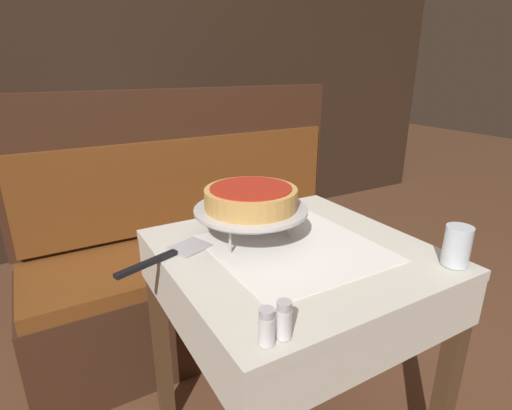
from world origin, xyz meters
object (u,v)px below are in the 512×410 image
at_px(booth_bench, 205,267).
at_px(deep_dish_pizza, 251,197).
at_px(salt_shaker, 267,327).
at_px(dining_table_front, 293,280).
at_px(pizza_pan_stand, 251,211).
at_px(condiment_caddy, 134,143).
at_px(pizza_server, 167,256).
at_px(pepper_shaker, 284,320).
at_px(dining_table_rear, 131,166).
at_px(water_glass_near, 457,246).

bearing_deg(booth_bench, deep_dish_pizza, -99.56).
bearing_deg(salt_shaker, dining_table_front, 47.64).
distance_m(dining_table_front, pizza_pan_stand, 0.24).
distance_m(dining_table_front, condiment_caddy, 1.67).
bearing_deg(condiment_caddy, salt_shaker, -96.94).
xyz_separation_m(dining_table_front, booth_bench, (0.03, 0.78, -0.33)).
bearing_deg(dining_table_front, booth_bench, 87.50).
height_order(dining_table_front, deep_dish_pizza, deep_dish_pizza).
xyz_separation_m(pizza_server, condiment_caddy, (0.29, 1.54, 0.03)).
bearing_deg(pepper_shaker, dining_table_front, 51.70).
relative_size(dining_table_rear, pizza_server, 2.68).
xyz_separation_m(booth_bench, pepper_shaker, (-0.28, -1.09, 0.48)).
bearing_deg(dining_table_rear, condiment_caddy, 13.71).
height_order(booth_bench, condiment_caddy, booth_bench).
distance_m(booth_bench, pizza_server, 0.87).
xyz_separation_m(dining_table_front, pizza_server, (-0.34, 0.13, 0.11)).
xyz_separation_m(dining_table_rear, salt_shaker, (-0.21, -1.97, 0.14)).
xyz_separation_m(pizza_pan_stand, deep_dish_pizza, (0.00, -0.00, 0.04)).
xyz_separation_m(booth_bench, water_glass_near, (0.27, -1.07, 0.49)).
bearing_deg(booth_bench, salt_shaker, -106.45).
xyz_separation_m(salt_shaker, condiment_caddy, (0.24, 1.98, -0.00)).
height_order(dining_table_front, salt_shaker, salt_shaker).
bearing_deg(dining_table_front, dining_table_rear, 92.85).
bearing_deg(pepper_shaker, salt_shaker, -180.00).
bearing_deg(pizza_pan_stand, pepper_shaker, -111.64).
distance_m(salt_shaker, condiment_caddy, 1.99).
relative_size(deep_dish_pizza, salt_shaker, 3.64).
distance_m(water_glass_near, condiment_caddy, 1.99).
bearing_deg(pizza_server, pizza_pan_stand, -1.09).
relative_size(pizza_server, pepper_shaker, 3.71).
height_order(deep_dish_pizza, pizza_server, deep_dish_pizza).
bearing_deg(water_glass_near, pizza_server, 146.88).
bearing_deg(pepper_shaker, pizza_server, 101.21).
bearing_deg(salt_shaker, pizza_server, 96.32).
distance_m(dining_table_rear, pizza_pan_stand, 1.54).
distance_m(deep_dish_pizza, salt_shaker, 0.50).
xyz_separation_m(pizza_pan_stand, pizza_server, (-0.26, 0.00, -0.08)).
distance_m(pizza_server, water_glass_near, 0.77).
xyz_separation_m(dining_table_rear, pizza_pan_stand, (0.01, -1.53, 0.19)).
bearing_deg(pepper_shaker, deep_dish_pizza, 68.36).
distance_m(pizza_pan_stand, condiment_caddy, 1.54).
bearing_deg(pizza_server, water_glass_near, -33.12).
xyz_separation_m(pizza_server, water_glass_near, (0.65, -0.42, 0.05)).
bearing_deg(pizza_pan_stand, dining_table_front, -57.71).
xyz_separation_m(booth_bench, pizza_pan_stand, (-0.11, -0.66, 0.53)).
xyz_separation_m(deep_dish_pizza, pizza_server, (-0.26, 0.00, -0.13)).
distance_m(dining_table_rear, booth_bench, 0.95).
height_order(pizza_pan_stand, water_glass_near, water_glass_near).
height_order(water_glass_near, pepper_shaker, water_glass_near).
xyz_separation_m(dining_table_rear, deep_dish_pizza, (0.01, -1.53, 0.23)).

